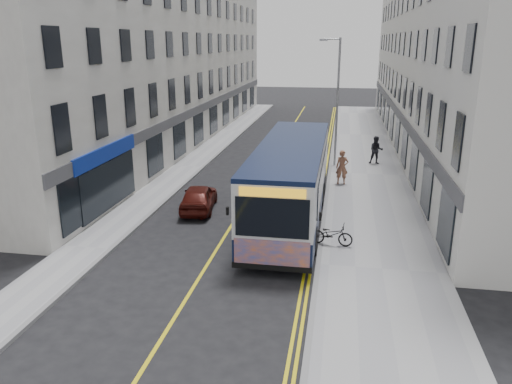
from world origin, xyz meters
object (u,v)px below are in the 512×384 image
at_px(streetlamp, 336,98).
at_px(pedestrian_near, 342,167).
at_px(car_white, 305,135).
at_px(bicycle, 331,234).
at_px(pedestrian_far, 376,150).
at_px(car_maroon, 199,197).
at_px(city_bus, 291,179).

height_order(streetlamp, pedestrian_near, streetlamp).
relative_size(streetlamp, car_white, 1.91).
relative_size(bicycle, pedestrian_far, 0.93).
bearing_deg(bicycle, pedestrian_near, 4.89).
distance_m(bicycle, car_maroon, 7.31).
relative_size(city_bus, car_maroon, 3.28).
bearing_deg(pedestrian_far, streetlamp, -164.90).
bearing_deg(bicycle, car_maroon, 68.06).
distance_m(streetlamp, pedestrian_far, 4.37).
height_order(city_bus, pedestrian_near, city_bus).
relative_size(streetlamp, car_maroon, 2.17).
bearing_deg(streetlamp, city_bus, -99.21).
bearing_deg(city_bus, car_white, 92.21).
distance_m(city_bus, pedestrian_near, 6.46).
bearing_deg(bicycle, car_white, 14.22).
relative_size(car_white, car_maroon, 1.14).
height_order(streetlamp, bicycle, streetlamp).
xyz_separation_m(streetlamp, city_bus, (-1.69, -10.45, -2.46)).
bearing_deg(city_bus, pedestrian_near, 69.44).
bearing_deg(streetlamp, bicycle, -89.01).
height_order(city_bus, pedestrian_far, city_bus).
relative_size(bicycle, car_maroon, 0.46).
height_order(city_bus, car_white, city_bus).
distance_m(city_bus, pedestrian_far, 12.01).
relative_size(pedestrian_far, car_white, 0.43).
height_order(pedestrian_near, pedestrian_far, pedestrian_near).
bearing_deg(pedestrian_far, pedestrian_near, -111.95).
distance_m(bicycle, pedestrian_near, 8.93).
bearing_deg(car_maroon, streetlamp, -129.39).
bearing_deg(city_bus, streetlamp, 80.79).
bearing_deg(pedestrian_near, pedestrian_far, 64.36).
bearing_deg(bicycle, streetlamp, 7.96).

